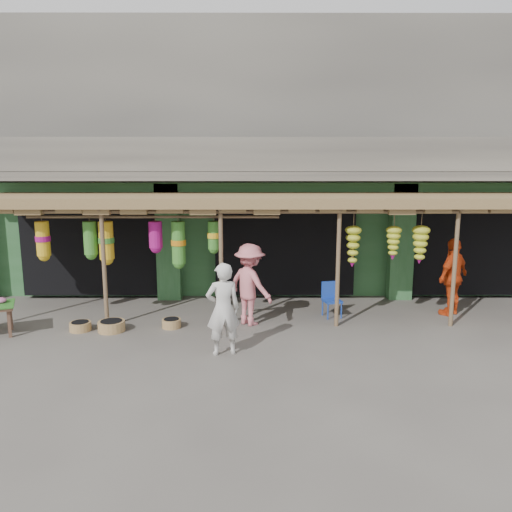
{
  "coord_description": "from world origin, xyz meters",
  "views": [
    {
      "loc": [
        -0.79,
        -10.62,
        3.51
      ],
      "look_at": [
        -0.75,
        1.0,
        1.33
      ],
      "focal_mm": 35.0,
      "sensor_mm": 36.0,
      "label": 1
    }
  ],
  "objects_px": {
    "person_front": "(223,309)",
    "person_vendor": "(453,277)",
    "blue_chair": "(331,297)",
    "person_shopper": "(250,285)"
  },
  "relations": [
    {
      "from": "person_front",
      "to": "person_vendor",
      "type": "xyz_separation_m",
      "value": [
        5.19,
        2.44,
        0.04
      ]
    },
    {
      "from": "person_front",
      "to": "blue_chair",
      "type": "bearing_deg",
      "value": -150.31
    },
    {
      "from": "person_vendor",
      "to": "blue_chair",
      "type": "bearing_deg",
      "value": -36.81
    },
    {
      "from": "person_front",
      "to": "person_vendor",
      "type": "relative_size",
      "value": 0.96
    },
    {
      "from": "blue_chair",
      "to": "person_shopper",
      "type": "relative_size",
      "value": 0.45
    },
    {
      "from": "person_shopper",
      "to": "person_front",
      "type": "bearing_deg",
      "value": 117.8
    },
    {
      "from": "person_front",
      "to": "person_vendor",
      "type": "height_order",
      "value": "person_vendor"
    },
    {
      "from": "person_vendor",
      "to": "person_shopper",
      "type": "relative_size",
      "value": 1.01
    },
    {
      "from": "person_front",
      "to": "person_shopper",
      "type": "bearing_deg",
      "value": -120.42
    },
    {
      "from": "blue_chair",
      "to": "person_front",
      "type": "relative_size",
      "value": 0.46
    }
  ]
}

